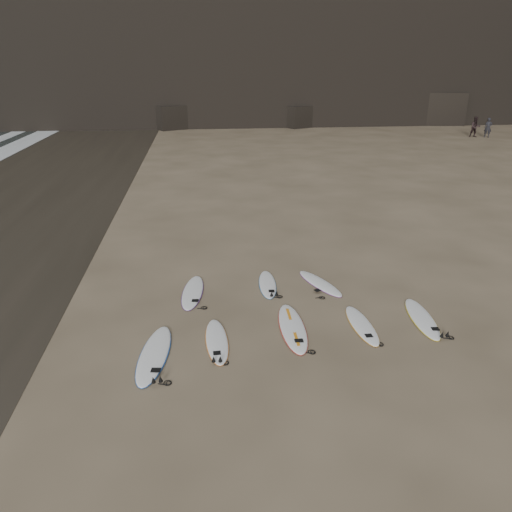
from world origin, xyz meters
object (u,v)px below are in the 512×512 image
at_px(surfboard_1, 217,341).
at_px(person_a, 488,128).
at_px(surfboard_7, 320,283).
at_px(surfboard_4, 422,318).
at_px(person_b, 475,127).
at_px(surfboard_0, 154,354).
at_px(surfboard_6, 267,284).
at_px(surfboard_3, 362,325).
at_px(surfboard_5, 193,292).
at_px(surfboard_2, 293,327).

bearing_deg(surfboard_1, person_a, 49.66).
bearing_deg(surfboard_7, person_a, 32.13).
relative_size(surfboard_4, person_a, 1.34).
relative_size(person_a, person_b, 0.96).
relative_size(surfboard_0, person_b, 1.44).
bearing_deg(surfboard_4, surfboard_6, 150.76).
height_order(surfboard_0, surfboard_6, surfboard_0).
bearing_deg(surfboard_7, surfboard_6, 154.56).
relative_size(surfboard_0, surfboard_4, 1.12).
xyz_separation_m(person_a, person_b, (-1.16, 0.28, 0.04)).
distance_m(surfboard_1, surfboard_6, 3.82).
height_order(surfboard_3, person_a, person_a).
xyz_separation_m(surfboard_3, surfboard_5, (-4.64, 2.66, 0.00)).
bearing_deg(surfboard_1, surfboard_3, 3.32).
bearing_deg(surfboard_3, surfboard_2, 176.67).
relative_size(surfboard_3, person_b, 1.18).
bearing_deg(surfboard_0, surfboard_7, 43.27).
xyz_separation_m(surfboard_0, surfboard_3, (5.58, 0.85, -0.01)).
distance_m(surfboard_5, surfboard_7, 4.15).
height_order(surfboard_4, person_b, person_b).
bearing_deg(surfboard_2, surfboard_5, 137.98).
xyz_separation_m(surfboard_4, surfboard_7, (-2.31, 2.68, -0.00)).
distance_m(surfboard_3, person_b, 41.44).
bearing_deg(person_a, surfboard_6, -99.24).
xyz_separation_m(surfboard_3, person_b, (22.40, 34.85, 0.92)).
height_order(surfboard_3, surfboard_7, surfboard_7).
xyz_separation_m(surfboard_0, person_a, (29.14, 35.43, 0.87)).
bearing_deg(surfboard_2, surfboard_4, 3.23).
distance_m(surfboard_3, surfboard_5, 5.35).
bearing_deg(surfboard_3, surfboard_5, 148.96).
distance_m(surfboard_1, surfboard_2, 2.13).
bearing_deg(surfboard_2, surfboard_0, -164.28).
distance_m(surfboard_7, person_a, 39.82).
bearing_deg(surfboard_1, surfboard_4, 3.38).
relative_size(surfboard_1, surfboard_3, 1.01).
bearing_deg(surfboard_7, person_b, 33.71).
xyz_separation_m(surfboard_1, person_b, (26.41, 35.23, 0.92)).
height_order(surfboard_2, surfboard_5, surfboard_2).
distance_m(surfboard_6, person_a, 40.77).
bearing_deg(surfboard_3, person_a, 54.47).
bearing_deg(surfboard_3, surfboard_4, 4.32).
relative_size(surfboard_0, person_a, 1.51).
bearing_deg(surfboard_7, surfboard_5, 162.01).
xyz_separation_m(surfboard_4, person_b, (20.59, 34.67, 0.92)).
distance_m(surfboard_5, person_b, 42.06).
bearing_deg(surfboard_6, surfboard_5, -167.99).
bearing_deg(surfboard_0, surfboard_3, 15.87).
relative_size(surfboard_4, surfboard_7, 1.07).
bearing_deg(person_b, surfboard_1, -116.39).
bearing_deg(surfboard_2, surfboard_3, -0.49).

